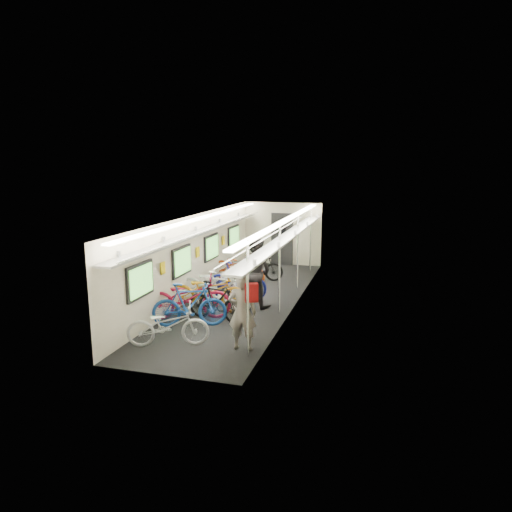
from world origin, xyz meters
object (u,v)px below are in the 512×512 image
Objects in this scene: passenger_near at (242,312)px; passenger_mid at (256,272)px; bicycle_0 at (168,325)px; backpack at (252,293)px; bicycle_1 at (189,305)px.

passenger_mid is (-0.56, 2.96, 0.13)m from passenger_near.
passenger_near is (1.58, 0.24, 0.36)m from bicycle_0.
bicycle_0 is 0.92× the size of passenger_mid.
passenger_near is at bearing 131.86° from backpack.
bicycle_0 is 0.98× the size of bicycle_1.
passenger_mid is (1.03, 3.20, 0.49)m from bicycle_0.
bicycle_0 is 1.64m from passenger_near.
bicycle_1 is at bearing -18.85° from bicycle_0.
passenger_mid is at bearing 81.00° from backpack.
bicycle_0 is at bearing 89.95° from passenger_mid.
bicycle_0 is at bearing 160.70° from backpack.
bicycle_0 is 4.59× the size of backpack.
bicycle_0 is at bearing 161.92° from bicycle_1.
passenger_mid is 3.19m from backpack.
bicycle_1 is (-0.04, 1.22, 0.08)m from bicycle_0.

